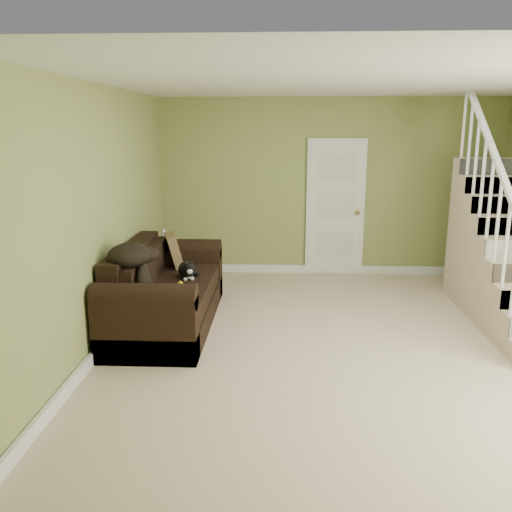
# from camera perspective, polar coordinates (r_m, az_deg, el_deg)

# --- Properties ---
(floor) EXTENTS (5.00, 5.50, 0.01)m
(floor) POSITION_cam_1_polar(r_m,az_deg,el_deg) (5.80, 9.57, -8.90)
(floor) COLOR #C3A88D
(floor) RESTS_ON ground
(ceiling) EXTENTS (5.00, 5.50, 0.01)m
(ceiling) POSITION_cam_1_polar(r_m,az_deg,el_deg) (5.38, 10.70, 17.65)
(ceiling) COLOR white
(ceiling) RESTS_ON wall_back
(wall_back) EXTENTS (5.00, 0.04, 2.60)m
(wall_back) POSITION_cam_1_polar(r_m,az_deg,el_deg) (8.15, 7.69, 7.13)
(wall_back) COLOR #86914E
(wall_back) RESTS_ON floor
(wall_front) EXTENTS (5.00, 0.04, 2.60)m
(wall_front) POSITION_cam_1_polar(r_m,az_deg,el_deg) (2.81, 17.10, -5.65)
(wall_front) COLOR #86914E
(wall_front) RESTS_ON floor
(wall_left) EXTENTS (0.04, 5.50, 2.60)m
(wall_left) POSITION_cam_1_polar(r_m,az_deg,el_deg) (5.69, -15.81, 3.98)
(wall_left) COLOR #86914E
(wall_left) RESTS_ON floor
(baseboard_back) EXTENTS (5.00, 0.04, 0.12)m
(baseboard_back) POSITION_cam_1_polar(r_m,az_deg,el_deg) (8.35, 7.44, -1.38)
(baseboard_back) COLOR white
(baseboard_back) RESTS_ON floor
(baseboard_left) EXTENTS (0.04, 5.50, 0.12)m
(baseboard_left) POSITION_cam_1_polar(r_m,az_deg,el_deg) (6.00, -14.78, -7.77)
(baseboard_left) COLOR white
(baseboard_left) RESTS_ON floor
(door) EXTENTS (0.86, 0.12, 2.02)m
(door) POSITION_cam_1_polar(r_m,az_deg,el_deg) (8.15, 8.35, 5.02)
(door) COLOR white
(door) RESTS_ON floor
(staircase) EXTENTS (1.00, 2.51, 2.82)m
(staircase) POSITION_cam_1_polar(r_m,az_deg,el_deg) (7.01, 25.23, -0.57)
(staircase) COLOR #C3A88D
(staircase) RESTS_ON floor
(sofa) EXTENTS (0.99, 2.28, 0.90)m
(sofa) POSITION_cam_1_polar(r_m,az_deg,el_deg) (6.20, -9.73, -4.03)
(sofa) COLOR black
(sofa) RESTS_ON floor
(side_table) EXTENTS (0.56, 0.56, 0.89)m
(side_table) POSITION_cam_1_polar(r_m,az_deg,el_deg) (7.14, -9.71, -1.73)
(side_table) COLOR black
(side_table) RESTS_ON floor
(cat) EXTENTS (0.33, 0.53, 0.26)m
(cat) POSITION_cam_1_polar(r_m,az_deg,el_deg) (6.24, -7.30, -1.49)
(cat) COLOR black
(cat) RESTS_ON sofa
(banana) EXTENTS (0.09, 0.20, 0.05)m
(banana) POSITION_cam_1_polar(r_m,az_deg,el_deg) (5.96, -7.95, -2.95)
(banana) COLOR gold
(banana) RESTS_ON sofa
(throw_pillow) EXTENTS (0.33, 0.47, 0.45)m
(throw_pillow) POSITION_cam_1_polar(r_m,az_deg,el_deg) (6.78, -8.61, 0.54)
(throw_pillow) COLOR #482B1C
(throw_pillow) RESTS_ON sofa
(throw_blanket) EXTENTS (0.56, 0.65, 0.23)m
(throw_blanket) POSITION_cam_1_polar(r_m,az_deg,el_deg) (5.58, -13.17, 0.12)
(throw_blanket) COLOR black
(throw_blanket) RESTS_ON sofa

